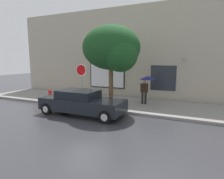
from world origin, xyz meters
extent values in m
plane|color=#333338|center=(0.00, 0.00, 0.00)|extent=(60.00, 60.00, 0.00)
cube|color=gray|center=(0.00, 3.00, 0.07)|extent=(20.00, 4.00, 0.15)
cube|color=#B2A893|center=(0.00, 5.50, 3.50)|extent=(20.00, 0.40, 7.00)
cube|color=black|center=(-1.43, 5.27, 1.80)|extent=(3.09, 0.06, 2.16)
cube|color=silver|center=(-1.43, 5.24, 1.80)|extent=(2.93, 0.03, 2.00)
cube|color=#262B33|center=(3.08, 5.28, 1.70)|extent=(1.80, 0.04, 1.80)
cone|color=#99999E|center=(4.48, 5.15, 3.10)|extent=(0.22, 0.24, 0.24)
cube|color=black|center=(-0.31, -0.10, 0.59)|extent=(4.71, 1.73, 0.66)
cube|color=black|center=(-0.54, -0.10, 1.14)|extent=(2.12, 1.52, 0.43)
cylinder|color=black|center=(1.50, 0.70, 0.32)|extent=(0.64, 0.22, 0.64)
cylinder|color=silver|center=(1.50, 0.70, 0.32)|extent=(0.35, 0.24, 0.35)
cylinder|color=black|center=(1.50, -0.89, 0.32)|extent=(0.64, 0.22, 0.64)
cylinder|color=silver|center=(1.50, -0.89, 0.32)|extent=(0.35, 0.24, 0.35)
cylinder|color=black|center=(-2.11, 0.70, 0.32)|extent=(0.64, 0.22, 0.64)
cylinder|color=silver|center=(-2.11, 0.70, 0.32)|extent=(0.35, 0.24, 0.35)
cylinder|color=black|center=(-2.11, -0.89, 0.32)|extent=(0.64, 0.22, 0.64)
cylinder|color=silver|center=(-2.11, -0.89, 0.32)|extent=(0.35, 0.24, 0.35)
cylinder|color=red|center=(-4.18, 1.64, 0.47)|extent=(0.22, 0.22, 0.64)
sphere|color=#AD1814|center=(-4.18, 1.64, 0.79)|extent=(0.23, 0.23, 0.23)
cylinder|color=#AD1814|center=(-4.18, 1.48, 0.50)|extent=(0.09, 0.12, 0.09)
cylinder|color=#AD1814|center=(-4.18, 1.80, 0.50)|extent=(0.09, 0.12, 0.09)
cylinder|color=red|center=(-4.18, 1.64, 0.18)|extent=(0.30, 0.30, 0.06)
cylinder|color=black|center=(2.14, 3.27, 0.54)|extent=(0.14, 0.14, 0.78)
cylinder|color=black|center=(2.35, 3.27, 0.54)|extent=(0.14, 0.14, 0.78)
cube|color=black|center=(2.24, 3.27, 1.20)|extent=(0.45, 0.22, 0.55)
sphere|color=tan|center=(2.24, 3.27, 1.59)|extent=(0.21, 0.21, 0.21)
cylinder|color=#4C4C51|center=(2.45, 3.27, 1.45)|extent=(0.02, 0.02, 0.90)
cone|color=navy|center=(2.45, 3.27, 1.87)|extent=(1.00, 1.00, 0.22)
cylinder|color=#4C3823|center=(0.62, 1.67, 1.45)|extent=(0.27, 0.27, 2.60)
ellipsoid|color=#19471E|center=(0.62, 1.67, 3.71)|extent=(3.48, 2.96, 2.61)
sphere|color=#19471E|center=(1.40, 1.24, 3.27)|extent=(1.91, 1.91, 1.91)
cylinder|color=gray|center=(-1.41, 1.58, 1.43)|extent=(0.07, 0.07, 2.55)
cylinder|color=white|center=(-1.41, 1.54, 2.35)|extent=(0.76, 0.02, 0.76)
cylinder|color=red|center=(-1.41, 1.52, 2.35)|extent=(0.66, 0.02, 0.66)
camera|label=1|loc=(5.43, -8.67, 2.99)|focal=30.54mm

